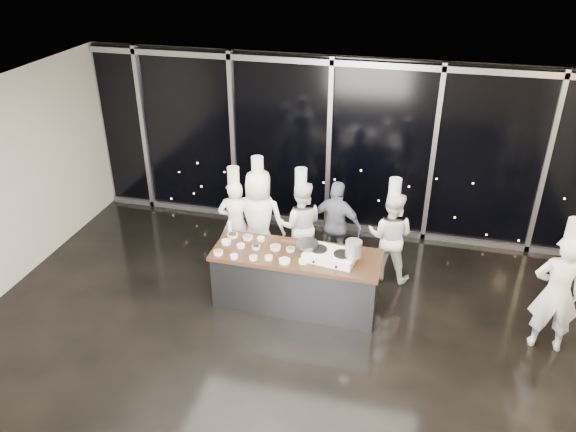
# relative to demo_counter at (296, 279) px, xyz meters

# --- Properties ---
(ground) EXTENTS (9.00, 9.00, 0.00)m
(ground) POSITION_rel_demo_counter_xyz_m (0.00, -0.90, -0.45)
(ground) COLOR black
(ground) RESTS_ON ground
(room_shell) EXTENTS (9.02, 7.02, 3.21)m
(room_shell) POSITION_rel_demo_counter_xyz_m (0.18, -0.90, 1.79)
(room_shell) COLOR beige
(room_shell) RESTS_ON ground
(window_wall) EXTENTS (8.90, 0.11, 3.20)m
(window_wall) POSITION_rel_demo_counter_xyz_m (0.00, 2.53, 1.14)
(window_wall) COLOR black
(window_wall) RESTS_ON ground
(demo_counter) EXTENTS (2.46, 0.86, 0.90)m
(demo_counter) POSITION_rel_demo_counter_xyz_m (0.00, 0.00, 0.00)
(demo_counter) COLOR #3A3A3F
(demo_counter) RESTS_ON ground
(stove) EXTENTS (0.78, 0.54, 0.14)m
(stove) POSITION_rel_demo_counter_xyz_m (0.50, -0.03, 0.51)
(stove) COLOR white
(stove) RESTS_ON demo_counter
(frying_pan) EXTENTS (0.58, 0.37, 0.05)m
(frying_pan) POSITION_rel_demo_counter_xyz_m (0.14, 0.02, 0.61)
(frying_pan) COLOR slate
(frying_pan) RESTS_ON stove
(stock_pot) EXTENTS (0.26, 0.26, 0.23)m
(stock_pot) POSITION_rel_demo_counter_xyz_m (0.83, -0.08, 0.70)
(stock_pot) COLOR silver
(stock_pot) RESTS_ON stove
(prep_bowls) EXTENTS (1.39, 0.70, 0.05)m
(prep_bowls) POSITION_rel_demo_counter_xyz_m (-0.60, -0.04, 0.47)
(prep_bowls) COLOR white
(prep_bowls) RESTS_ON demo_counter
(squeeze_bottle) EXTENTS (0.07, 0.07, 0.24)m
(squeeze_bottle) POSITION_rel_demo_counter_xyz_m (-1.14, 0.34, 0.56)
(squeeze_bottle) COLOR silver
(squeeze_bottle) RESTS_ON demo_counter
(chef_far_left) EXTENTS (0.63, 0.49, 1.78)m
(chef_far_left) POSITION_rel_demo_counter_xyz_m (-1.23, 0.85, 0.34)
(chef_far_left) COLOR white
(chef_far_left) RESTS_ON ground
(chef_left) EXTENTS (0.86, 0.57, 1.97)m
(chef_left) POSITION_rel_demo_counter_xyz_m (-0.84, 0.90, 0.43)
(chef_left) COLOR white
(chef_left) RESTS_ON ground
(chef_center) EXTENTS (0.85, 0.73, 1.77)m
(chef_center) POSITION_rel_demo_counter_xyz_m (-0.19, 1.07, 0.33)
(chef_center) COLOR white
(chef_center) RESTS_ON ground
(guest) EXTENTS (0.96, 0.58, 1.54)m
(guest) POSITION_rel_demo_counter_xyz_m (0.39, 1.21, 0.32)
(guest) COLOR #16213E
(guest) RESTS_ON ground
(chef_right) EXTENTS (0.81, 0.67, 1.76)m
(chef_right) POSITION_rel_demo_counter_xyz_m (1.27, 1.08, 0.32)
(chef_right) COLOR white
(chef_right) RESTS_ON ground
(chef_side) EXTENTS (0.64, 0.42, 1.97)m
(chef_side) POSITION_rel_demo_counter_xyz_m (3.52, -0.09, 0.44)
(chef_side) COLOR white
(chef_side) RESTS_ON ground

